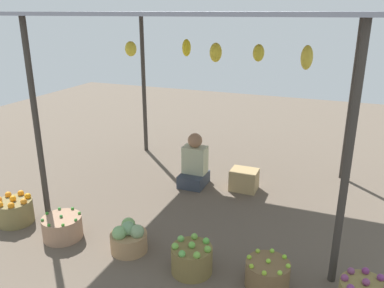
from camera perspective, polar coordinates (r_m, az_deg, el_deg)
name	(u,v)px	position (r m, az deg, el deg)	size (l,w,h in m)	color
ground_plane	(209,194)	(5.49, 2.55, -7.36)	(14.00, 14.00, 0.00)	brown
market_stall_structure	(212,25)	(4.94, 2.97, 17.00)	(3.68, 2.89, 2.42)	#38332D
vendor_person	(194,165)	(5.68, 0.36, -3.14)	(0.36, 0.44, 0.78)	#343C48
basket_oranges	(15,211)	(5.20, -24.51, -8.89)	(0.42, 0.42, 0.35)	olive
basket_green_chilies	(62,227)	(4.70, -18.44, -11.49)	(0.44, 0.44, 0.28)	#A17A5F
basket_cabbages	(129,238)	(4.30, -9.25, -13.44)	(0.39, 0.39, 0.34)	#A78157
basket_green_apples	(192,259)	(3.95, -0.03, -16.43)	(0.40, 0.40, 0.33)	olive
basket_limes	(267,274)	(3.85, 10.98, -18.17)	(0.41, 0.41, 0.29)	brown
wooden_crate_near_vendor	(244,180)	(5.62, 7.63, -5.21)	(0.38, 0.30, 0.30)	tan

